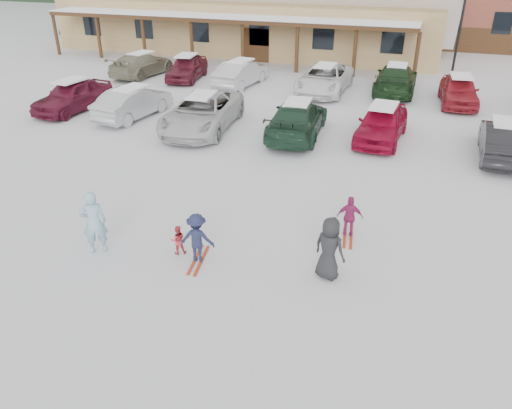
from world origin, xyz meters
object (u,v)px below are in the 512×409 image
(parked_car_8, at_px, (187,67))
(parked_car_9, at_px, (241,73))
(child_navy, at_px, (197,238))
(parked_car_10, at_px, (325,79))
(lamp_post, at_px, (462,17))
(parked_car_3, at_px, (297,119))
(parked_car_12, at_px, (459,90))
(parked_car_5, at_px, (503,140))
(adult_skier, at_px, (94,222))
(toddler_red, at_px, (178,240))
(child_magenta, at_px, (350,217))
(parked_car_7, at_px, (142,64))
(parked_car_11, at_px, (396,79))
(parked_car_2, at_px, (202,112))
(bystander_dark, at_px, (329,248))
(parked_car_4, at_px, (382,123))
(parked_car_0, at_px, (73,96))
(parked_car_1, at_px, (133,103))

(parked_car_8, distance_m, parked_car_9, 3.61)
(child_navy, height_order, parked_car_10, parked_car_10)
(lamp_post, distance_m, parked_car_3, 16.19)
(parked_car_12, bearing_deg, parked_car_5, -82.72)
(adult_skier, distance_m, toddler_red, 2.22)
(child_navy, height_order, parked_car_9, parked_car_9)
(child_magenta, distance_m, parked_car_7, 21.39)
(adult_skier, relative_size, parked_car_11, 0.34)
(parked_car_2, bearing_deg, parked_car_11, 44.84)
(parked_car_7, height_order, parked_car_12, parked_car_12)
(bystander_dark, xyz_separation_m, parked_car_4, (0.21, 10.22, -0.08))
(toddler_red, bearing_deg, parked_car_7, -87.27)
(parked_car_3, height_order, parked_car_8, parked_car_3)
(bystander_dark, distance_m, parked_car_7, 22.80)
(parked_car_9, bearing_deg, toddler_red, 112.43)
(parked_car_4, height_order, parked_car_5, parked_car_4)
(toddler_red, relative_size, parked_car_9, 0.19)
(child_navy, xyz_separation_m, parked_car_12, (6.68, 17.09, 0.05))
(toddler_red, relative_size, parked_car_0, 0.19)
(lamp_post, xyz_separation_m, parked_car_4, (-3.06, -14.01, -2.58))
(lamp_post, height_order, toddler_red, lamp_post)
(parked_car_2, xyz_separation_m, parked_car_4, (7.59, 1.07, -0.03))
(parked_car_1, xyz_separation_m, parked_car_5, (15.91, 0.03, -0.00))
(child_navy, xyz_separation_m, parked_car_2, (-4.07, 9.53, 0.09))
(parked_car_3, distance_m, parked_car_5, 8.01)
(parked_car_2, bearing_deg, child_navy, -71.46)
(parked_car_0, height_order, parked_car_9, parked_car_0)
(parked_car_1, distance_m, parked_car_5, 15.91)
(adult_skier, distance_m, child_magenta, 6.87)
(adult_skier, relative_size, parked_car_3, 0.35)
(toddler_red, distance_m, child_magenta, 4.74)
(parked_car_0, relative_size, parked_car_5, 1.02)
(parked_car_0, height_order, parked_car_4, parked_car_0)
(parked_car_12, bearing_deg, parked_car_2, -148.89)
(adult_skier, xyz_separation_m, parked_car_0, (-8.44, 10.49, -0.14))
(parked_car_4, bearing_deg, parked_car_9, 147.00)
(parked_car_1, bearing_deg, lamp_post, -126.69)
(parked_car_2, relative_size, parked_car_12, 1.29)
(parked_car_1, distance_m, parked_car_7, 8.45)
(parked_car_1, relative_size, parked_car_4, 0.99)
(child_magenta, height_order, parked_car_8, parked_car_8)
(parked_car_3, height_order, parked_car_10, parked_car_3)
(parked_car_5, relative_size, parked_car_10, 0.81)
(parked_car_4, xyz_separation_m, parked_car_9, (-8.57, 6.58, -0.02))
(parked_car_4, distance_m, parked_car_8, 14.02)
(parked_car_1, xyz_separation_m, parked_car_2, (3.75, -0.50, 0.06))
(parked_car_11, bearing_deg, parked_car_4, 90.18)
(child_navy, height_order, parked_car_12, parked_car_12)
(parked_car_7, relative_size, parked_car_9, 1.10)
(child_navy, bearing_deg, adult_skier, 0.13)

